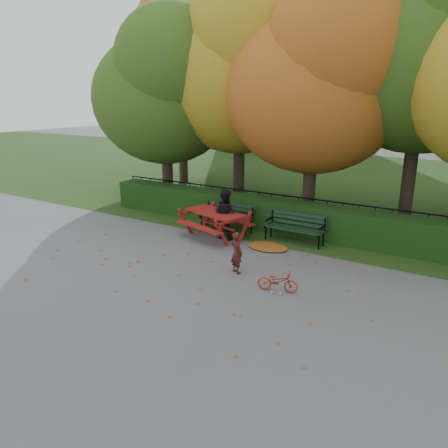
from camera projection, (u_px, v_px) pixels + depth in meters
The scene contains 18 objects.
ground at pixel (194, 275), 10.77m from camera, with size 90.00×90.00×0.00m, color slate.
grass_strip at pixel (356, 183), 22.14m from camera, with size 90.00×90.00×0.00m, color #233C13.
building_left at pixel (293, 52), 34.35m from camera, with size 10.00×7.00×15.00m, color gray.
hedge at pixel (274, 215), 14.28m from camera, with size 13.00×0.90×1.00m, color black.
iron_fence at pixel (284, 209), 14.92m from camera, with size 14.00×0.04×1.02m.
tree_a at pixel (167, 88), 16.66m from camera, with size 5.88×5.60×7.48m.
tree_b at pixel (245, 63), 15.96m from camera, with size 6.72×6.40×8.79m.
tree_c at pixel (323, 77), 13.82m from camera, with size 6.30×6.00×8.00m.
tree_d at pixel (438, 35), 12.97m from camera, with size 7.14×6.80×9.58m.
tree_f at pixel (184, 63), 20.30m from camera, with size 6.93×6.60×9.19m.
bench_left at pixel (228, 214), 14.29m from camera, with size 1.80×0.57×0.88m.
bench_right at pixel (296, 226), 13.07m from camera, with size 1.80×0.57×0.88m.
picnic_table at pixel (215, 217), 13.45m from camera, with size 2.30×2.03×0.95m.
leaf_pile at pixel (268, 247), 12.68m from camera, with size 1.21×0.84×0.08m, color maroon.
leaf_scatter at pixel (201, 271), 11.01m from camera, with size 9.00×5.70×0.01m, color maroon, non-canonical shape.
child at pixel (237, 252), 10.79m from camera, with size 0.39×0.26×1.07m, color #3C1713.
adult at pixel (225, 214), 13.36m from camera, with size 0.76×0.59×1.56m, color black.
bicycle at pixel (278, 281), 9.83m from camera, with size 0.32×0.91×0.48m, color #A6220F.
Camera 1 is at (5.94, -8.04, 4.27)m, focal length 35.00 mm.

